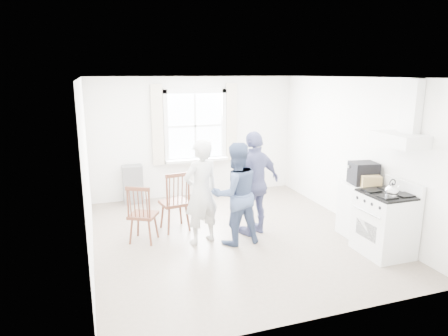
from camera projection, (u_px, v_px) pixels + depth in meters
room_shell at (234, 160)px, 6.42m from camera, size 4.62×5.12×2.64m
window_assembly at (196, 130)px, 8.64m from camera, size 1.88×0.24×1.70m
range_hood at (403, 128)px, 5.67m from camera, size 0.45×0.76×0.94m
shelf_unit at (133, 184)px, 8.34m from camera, size 0.40×0.30×0.80m
gas_stove at (385, 223)px, 5.95m from camera, size 0.68×0.76×1.12m
kettle at (392, 191)px, 5.64m from camera, size 0.19×0.19×0.27m
low_cabinet at (359, 210)px, 6.63m from camera, size 0.50×0.55×0.90m
stereo_stack at (363, 173)px, 6.49m from camera, size 0.46×0.42×0.36m
cardboard_box at (370, 181)px, 6.30m from camera, size 0.36×0.31×0.19m
windsor_chair_a at (177, 195)px, 6.74m from camera, size 0.52×0.51×1.07m
windsor_chair_b at (140, 208)px, 6.27m from camera, size 0.55×0.54×0.97m
person_left at (201, 192)px, 6.27m from camera, size 0.77×0.77×1.68m
person_mid at (235, 194)px, 6.26m from camera, size 0.85×0.85×1.64m
person_right at (255, 184)px, 6.62m from camera, size 1.31×1.31×1.75m
potted_plant at (205, 151)px, 8.72m from camera, size 0.17×0.17×0.29m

